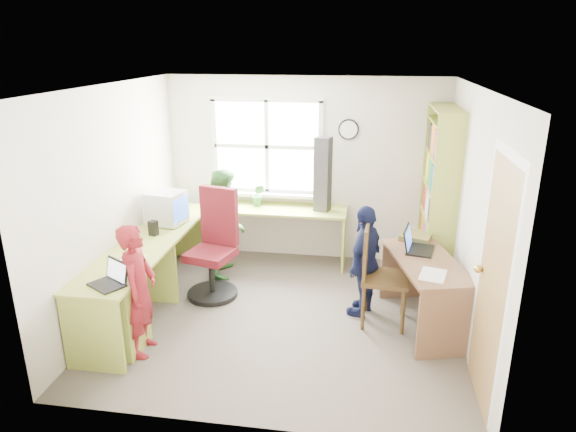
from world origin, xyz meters
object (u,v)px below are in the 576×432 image
object	(u,v)px
wooden_chair	(378,271)
crt_monitor	(166,208)
laptop_left	(111,279)
person_green	(226,222)
swivel_chair	(215,250)
right_desk	(425,278)
bookshelf	(438,202)
person_red	(139,290)
laptop_right	(415,245)
l_desk	(155,281)
cd_tower	(323,174)
potted_plant	(258,195)
person_navy	(365,261)

from	to	relation	value
wooden_chair	crt_monitor	distance (m)	2.56
laptop_left	person_green	bearing A→B (deg)	107.03
swivel_chair	right_desk	bearing A→B (deg)	5.06
bookshelf	person_red	distance (m)	3.53
right_desk	laptop_left	xyz separation A→B (m)	(-2.83, -1.03, 0.27)
person_green	laptop_right	bearing A→B (deg)	-113.08
l_desk	crt_monitor	xyz separation A→B (m)	(-0.20, 0.91, 0.49)
laptop_left	person_green	world-z (taller)	person_green
wooden_chair	laptop_right	bearing A→B (deg)	37.83
laptop_left	person_red	world-z (taller)	person_red
swivel_chair	person_red	bearing A→B (deg)	-90.85
cd_tower	person_green	size ratio (longest dim) A/B	0.70
cd_tower	potted_plant	size ratio (longest dim) A/B	3.20
l_desk	laptop_left	distance (m)	0.78
right_desk	cd_tower	world-z (taller)	cd_tower
cd_tower	bookshelf	bearing A→B (deg)	5.72
bookshelf	crt_monitor	size ratio (longest dim) A/B	4.60
cd_tower	person_green	bearing A→B (deg)	-144.28
wooden_chair	cd_tower	world-z (taller)	cd_tower
cd_tower	right_desk	bearing A→B (deg)	-34.11
right_desk	bookshelf	world-z (taller)	bookshelf
potted_plant	person_red	xyz separation A→B (m)	(-0.63, -2.32, -0.26)
person_navy	l_desk	bearing A→B (deg)	-55.98
laptop_right	crt_monitor	bearing A→B (deg)	95.12
person_red	person_navy	size ratio (longest dim) A/B	1.04
l_desk	person_navy	size ratio (longest dim) A/B	2.42
crt_monitor	person_green	size ratio (longest dim) A/B	0.34
l_desk	laptop_left	bearing A→B (deg)	-97.46
bookshelf	swivel_chair	xyz separation A→B (m)	(-2.53, -0.77, -0.47)
crt_monitor	person_green	bearing A→B (deg)	42.06
right_desk	person_red	world-z (taller)	person_red
wooden_chair	person_navy	bearing A→B (deg)	132.97
l_desk	person_green	bearing A→B (deg)	72.25
crt_monitor	person_navy	distance (m)	2.39
swivel_chair	cd_tower	size ratio (longest dim) A/B	1.32
l_desk	person_green	size ratio (longest dim) A/B	2.20
swivel_chair	l_desk	bearing A→B (deg)	-107.57
right_desk	cd_tower	distance (m)	1.93
bookshelf	person_navy	size ratio (longest dim) A/B	1.72
person_navy	cd_tower	bearing A→B (deg)	-133.96
swivel_chair	laptop_right	xyz separation A→B (m)	(2.21, -0.12, 0.25)
crt_monitor	person_green	distance (m)	0.76
l_desk	wooden_chair	bearing A→B (deg)	8.22
right_desk	cd_tower	size ratio (longest dim) A/B	1.45
laptop_left	person_navy	bearing A→B (deg)	59.31
person_navy	person_red	bearing A→B (deg)	-41.60
swivel_chair	laptop_left	size ratio (longest dim) A/B	3.17
l_desk	person_red	world-z (taller)	person_red
l_desk	potted_plant	bearing A→B (deg)	67.53
cd_tower	person_red	size ratio (longest dim) A/B	0.74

